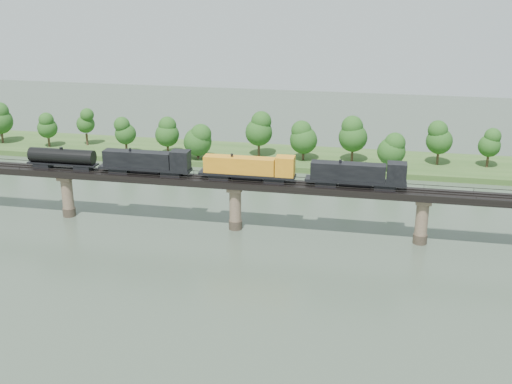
# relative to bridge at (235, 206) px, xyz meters

# --- Properties ---
(ground) EXTENTS (400.00, 400.00, 0.00)m
(ground) POSITION_rel_bridge_xyz_m (0.00, -30.00, -5.46)
(ground) COLOR #344335
(ground) RESTS_ON ground
(far_bank) EXTENTS (300.00, 24.00, 1.60)m
(far_bank) POSITION_rel_bridge_xyz_m (0.00, 55.00, -4.66)
(far_bank) COLOR #315120
(far_bank) RESTS_ON ground
(bridge) EXTENTS (236.00, 30.00, 11.50)m
(bridge) POSITION_rel_bridge_xyz_m (0.00, 0.00, 0.00)
(bridge) COLOR #473A2D
(bridge) RESTS_ON ground
(bridge_superstructure) EXTENTS (220.00, 4.90, 0.75)m
(bridge_superstructure) POSITION_rel_bridge_xyz_m (0.00, 0.00, 6.33)
(bridge_superstructure) COLOR black
(bridge_superstructure) RESTS_ON bridge
(far_treeline) EXTENTS (289.06, 17.54, 13.60)m
(far_treeline) POSITION_rel_bridge_xyz_m (-8.21, 50.52, 3.37)
(far_treeline) COLOR #382619
(far_treeline) RESTS_ON far_bank
(freight_train) EXTENTS (85.03, 3.31, 5.85)m
(freight_train) POSITION_rel_bridge_xyz_m (-4.85, -0.00, 8.84)
(freight_train) COLOR black
(freight_train) RESTS_ON bridge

